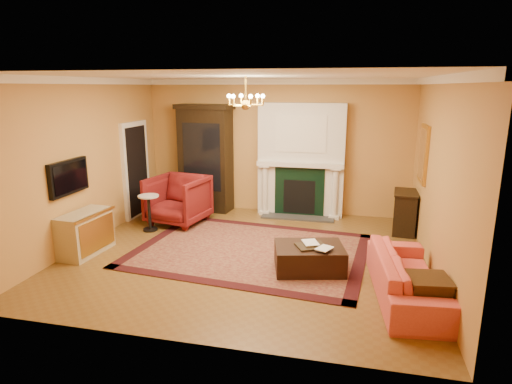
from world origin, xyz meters
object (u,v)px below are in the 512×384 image
(console_table, at_px, (405,213))
(china_cabinet, at_px, (206,160))
(end_table, at_px, (427,299))
(leather_ottoman, at_px, (309,258))
(coral_sofa, at_px, (408,269))
(commode, at_px, (85,233))
(wingback_armchair, at_px, (178,198))
(pedestal_table, at_px, (149,210))

(console_table, bearing_deg, china_cabinet, 176.24)
(end_table, height_order, leather_ottoman, end_table)
(console_table, xyz_separation_m, leather_ottoman, (-1.64, -2.25, -0.19))
(coral_sofa, xyz_separation_m, end_table, (0.17, -0.54, -0.15))
(commode, xyz_separation_m, leather_ottoman, (3.87, 0.15, -0.16))
(wingback_armchair, bearing_deg, pedestal_table, -111.37)
(commode, distance_m, coral_sofa, 5.30)
(china_cabinet, relative_size, leather_ottoman, 2.21)
(end_table, bearing_deg, coral_sofa, 107.58)
(wingback_armchair, distance_m, coral_sofa, 4.99)
(leather_ottoman, bearing_deg, console_table, 40.28)
(pedestal_table, bearing_deg, china_cabinet, 70.79)
(coral_sofa, xyz_separation_m, console_table, (0.23, 2.83, -0.01))
(wingback_armchair, height_order, pedestal_table, wingback_armchair)
(coral_sofa, relative_size, leather_ottoman, 2.00)
(leather_ottoman, bearing_deg, end_table, -48.94)
(pedestal_table, distance_m, coral_sofa, 5.08)
(china_cabinet, distance_m, end_table, 6.01)
(pedestal_table, relative_size, console_table, 0.91)
(pedestal_table, height_order, leather_ottoman, pedestal_table)
(commode, bearing_deg, leather_ottoman, 6.29)
(china_cabinet, bearing_deg, coral_sofa, -34.68)
(end_table, bearing_deg, console_table, 88.98)
(pedestal_table, bearing_deg, end_table, -25.42)
(china_cabinet, distance_m, wingback_armchair, 1.32)
(wingback_armchair, relative_size, console_table, 1.39)
(end_table, relative_size, leather_ottoman, 0.50)
(coral_sofa, bearing_deg, end_table, -168.13)
(coral_sofa, bearing_deg, commode, 79.61)
(china_cabinet, bearing_deg, commode, -104.30)
(commode, bearing_deg, coral_sofa, -0.59)
(pedestal_table, height_order, commode, commode)
(commode, relative_size, console_table, 1.23)
(coral_sofa, xyz_separation_m, leather_ottoman, (-1.41, 0.58, -0.20))
(console_table, relative_size, leather_ottoman, 0.76)
(end_table, bearing_deg, china_cabinet, 136.67)
(end_table, xyz_separation_m, console_table, (0.06, 3.37, 0.14))
(china_cabinet, distance_m, commode, 3.39)
(wingback_armchair, bearing_deg, leather_ottoman, -20.75)
(console_table, bearing_deg, leather_ottoman, -120.81)
(coral_sofa, height_order, end_table, coral_sofa)
(china_cabinet, bearing_deg, leather_ottoman, -41.42)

